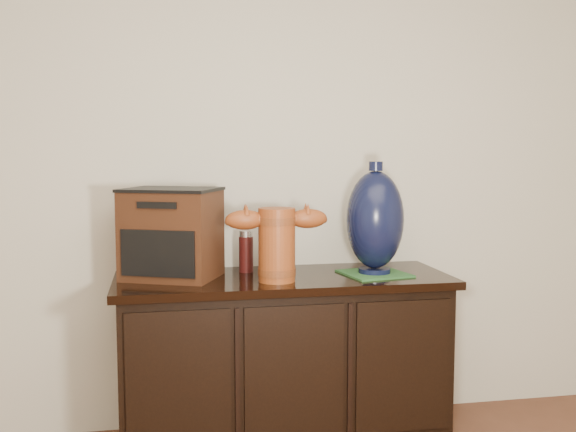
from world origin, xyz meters
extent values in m
plane|color=beige|center=(0.00, 2.50, 1.30)|extent=(4.50, 0.00, 4.50)
cube|color=black|center=(0.00, 2.23, 0.40)|extent=(1.40, 0.50, 0.64)
cube|color=black|center=(0.00, 2.23, 0.74)|extent=(1.46, 0.56, 0.03)
cube|color=black|center=(-0.47, 1.97, 0.40)|extent=(0.41, 0.01, 0.56)
cube|color=black|center=(0.00, 1.97, 0.40)|extent=(0.41, 0.01, 0.56)
cube|color=black|center=(0.47, 1.97, 0.40)|extent=(0.41, 0.01, 0.56)
cylinder|color=#93441A|center=(-0.05, 2.12, 0.91)|extent=(0.16, 0.16, 0.31)
cylinder|color=#421A0C|center=(-0.05, 2.12, 0.80)|extent=(0.16, 0.16, 0.03)
cylinder|color=#421A0C|center=(-0.05, 2.12, 1.01)|extent=(0.16, 0.16, 0.03)
ellipsoid|color=#93441A|center=(-0.18, 2.12, 1.02)|extent=(0.17, 0.08, 0.08)
ellipsoid|color=#93441A|center=(0.09, 2.12, 1.02)|extent=(0.17, 0.08, 0.08)
cube|color=#371B0D|center=(-0.48, 2.28, 0.94)|extent=(0.47, 0.43, 0.38)
cube|color=black|center=(-0.54, 2.14, 0.88)|extent=(0.30, 0.14, 0.19)
cube|color=black|center=(-0.48, 2.28, 1.14)|extent=(0.48, 0.44, 0.01)
cube|color=#285A28|center=(0.41, 2.19, 0.76)|extent=(0.31, 0.31, 0.01)
cylinder|color=black|center=(0.41, 2.19, 0.77)|extent=(0.14, 0.14, 0.02)
ellipsoid|color=black|center=(0.41, 2.19, 1.00)|extent=(0.30, 0.30, 0.43)
cylinder|color=black|center=(0.41, 2.19, 1.24)|extent=(0.06, 0.06, 0.04)
cylinder|color=#5C120F|center=(-0.15, 2.36, 0.84)|extent=(0.06, 0.06, 0.16)
cylinder|color=silver|center=(-0.15, 2.36, 0.93)|extent=(0.06, 0.06, 0.03)
camera|label=1|loc=(-0.53, -0.64, 1.31)|focal=42.00mm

